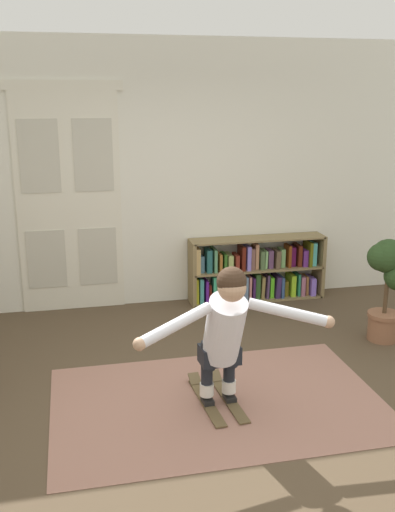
{
  "coord_description": "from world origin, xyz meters",
  "views": [
    {
      "loc": [
        -0.93,
        -3.76,
        2.32
      ],
      "look_at": [
        0.05,
        0.69,
        1.05
      ],
      "focal_mm": 41.02,
      "sensor_mm": 36.0,
      "label": 1
    }
  ],
  "objects_px": {
    "skis_pair": "(217,398)",
    "person_skier": "(225,328)",
    "potted_plant": "(388,276)",
    "bookshelf": "(255,272)"
  },
  "relations": [
    {
      "from": "skis_pair",
      "to": "person_skier",
      "type": "xyz_separation_m",
      "value": [
        0.01,
        -0.18,
        0.66
      ]
    },
    {
      "from": "skis_pair",
      "to": "person_skier",
      "type": "height_order",
      "value": "person_skier"
    },
    {
      "from": "potted_plant",
      "to": "person_skier",
      "type": "distance_m",
      "value": 2.13
    },
    {
      "from": "potted_plant",
      "to": "skis_pair",
      "type": "distance_m",
      "value": 2.15
    },
    {
      "from": "potted_plant",
      "to": "skis_pair",
      "type": "xyz_separation_m",
      "value": [
        -1.89,
        -0.82,
        -0.61
      ]
    },
    {
      "from": "potted_plant",
      "to": "person_skier",
      "type": "relative_size",
      "value": 0.68
    },
    {
      "from": "bookshelf",
      "to": "person_skier",
      "type": "relative_size",
      "value": 1.08
    },
    {
      "from": "bookshelf",
      "to": "potted_plant",
      "type": "relative_size",
      "value": 1.59
    },
    {
      "from": "potted_plant",
      "to": "skis_pair",
      "type": "height_order",
      "value": "potted_plant"
    },
    {
      "from": "bookshelf",
      "to": "skis_pair",
      "type": "xyz_separation_m",
      "value": [
        -1.01,
        -2.17,
        -0.31
      ]
    }
  ]
}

